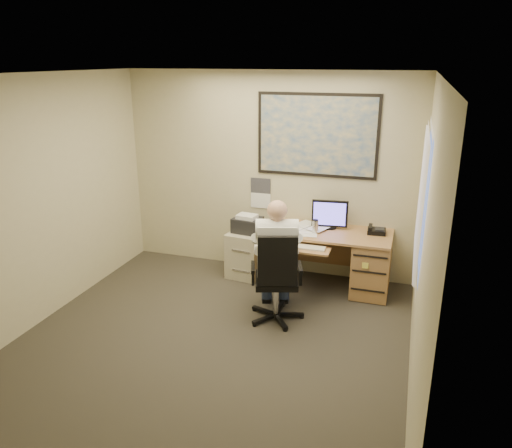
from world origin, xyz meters
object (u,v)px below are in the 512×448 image
(desk, at_px, (352,256))
(office_chair, at_px, (274,295))
(filing_cabinet, at_px, (248,249))
(person, at_px, (277,261))

(desk, relative_size, office_chair, 1.48)
(filing_cabinet, relative_size, office_chair, 0.80)
(filing_cabinet, bearing_deg, office_chair, -51.03)
(person, bearing_deg, office_chair, -117.76)
(filing_cabinet, bearing_deg, person, -48.54)
(person, bearing_deg, desk, 38.38)
(filing_cabinet, height_order, office_chair, office_chair)
(office_chair, bearing_deg, desk, 38.44)
(person, bearing_deg, filing_cabinet, 107.52)
(desk, height_order, filing_cabinet, desk)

